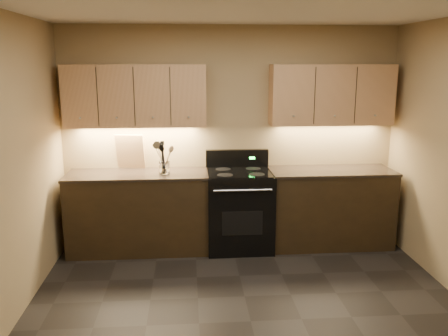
% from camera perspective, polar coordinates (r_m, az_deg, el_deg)
% --- Properties ---
extents(floor, '(4.00, 4.00, 0.00)m').
position_cam_1_polar(floor, '(4.28, 3.24, -17.94)').
color(floor, black).
rests_on(floor, ground).
extents(ceiling, '(4.00, 4.00, 0.00)m').
position_cam_1_polar(ceiling, '(3.71, 3.77, 19.15)').
color(ceiling, silver).
rests_on(ceiling, wall_back).
extents(wall_back, '(4.00, 0.04, 2.60)m').
position_cam_1_polar(wall_back, '(5.74, 0.76, 3.86)').
color(wall_back, tan).
rests_on(wall_back, ground).
extents(counter_left, '(1.62, 0.62, 0.93)m').
position_cam_1_polar(counter_left, '(5.65, -10.21, -5.20)').
color(counter_left, black).
rests_on(counter_left, ground).
extents(counter_right, '(1.46, 0.62, 0.93)m').
position_cam_1_polar(counter_right, '(5.87, 12.59, -4.62)').
color(counter_right, black).
rests_on(counter_right, ground).
extents(stove, '(0.76, 0.68, 1.14)m').
position_cam_1_polar(stove, '(5.63, 1.84, -4.92)').
color(stove, black).
rests_on(stove, ground).
extents(upper_cab_left, '(1.60, 0.30, 0.70)m').
position_cam_1_polar(upper_cab_left, '(5.55, -10.60, 8.53)').
color(upper_cab_left, tan).
rests_on(upper_cab_left, wall_back).
extents(upper_cab_right, '(1.44, 0.30, 0.70)m').
position_cam_1_polar(upper_cab_right, '(5.77, 12.80, 8.59)').
color(upper_cab_right, tan).
rests_on(upper_cab_right, wall_back).
extents(outlet_plate, '(0.08, 0.01, 0.12)m').
position_cam_1_polar(outlet_plate, '(5.80, -12.15, 1.85)').
color(outlet_plate, '#B2B5BA').
rests_on(outlet_plate, wall_back).
extents(utensil_crock, '(0.15, 0.15, 0.15)m').
position_cam_1_polar(utensil_crock, '(5.42, -7.19, -0.02)').
color(utensil_crock, white).
rests_on(utensil_crock, counter_left).
extents(cutting_board, '(0.35, 0.16, 0.42)m').
position_cam_1_polar(cutting_board, '(5.73, -11.22, 1.95)').
color(cutting_board, tan).
rests_on(cutting_board, counter_left).
extents(wooden_spoon, '(0.18, 0.13, 0.32)m').
position_cam_1_polar(wooden_spoon, '(5.40, -7.51, 1.09)').
color(wooden_spoon, tan).
rests_on(wooden_spoon, utensil_crock).
extents(black_spoon, '(0.08, 0.18, 0.35)m').
position_cam_1_polar(black_spoon, '(5.42, -7.30, 1.31)').
color(black_spoon, black).
rests_on(black_spoon, utensil_crock).
extents(black_turner, '(0.12, 0.17, 0.39)m').
position_cam_1_polar(black_turner, '(5.36, -7.15, 1.33)').
color(black_turner, black).
rests_on(black_turner, utensil_crock).
extents(steel_spatula, '(0.24, 0.11, 0.38)m').
position_cam_1_polar(steel_spatula, '(5.41, -6.93, 1.40)').
color(steel_spatula, silver).
rests_on(steel_spatula, utensil_crock).
extents(steel_skimmer, '(0.19, 0.11, 0.38)m').
position_cam_1_polar(steel_skimmer, '(5.38, -6.96, 1.30)').
color(steel_skimmer, silver).
rests_on(steel_skimmer, utensil_crock).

